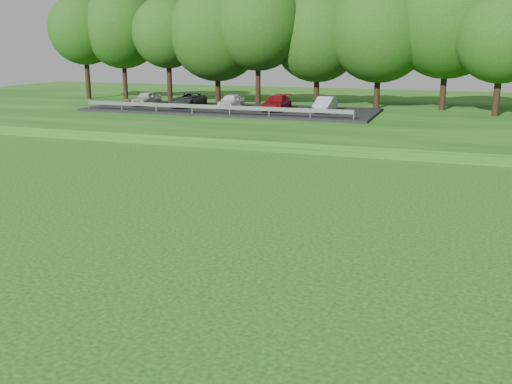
% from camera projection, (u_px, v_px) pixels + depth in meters
% --- Properties ---
extents(parking_lot, '(24.00, 9.00, 1.38)m').
position_uv_depth(parking_lot, '(228.00, 106.00, 47.43)').
color(parking_lot, black).
rests_on(parking_lot, berm).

